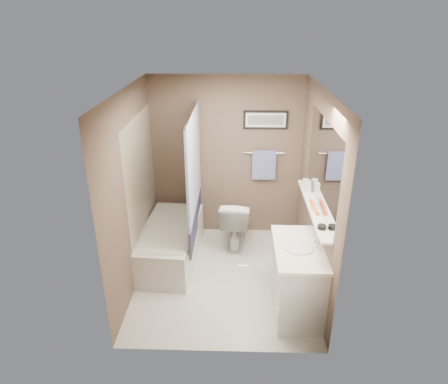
{
  "coord_description": "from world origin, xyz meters",
  "views": [
    {
      "loc": [
        0.14,
        -4.29,
        3.15
      ],
      "look_at": [
        0.0,
        0.15,
        1.15
      ],
      "focal_mm": 32.0,
      "sensor_mm": 36.0,
      "label": 1
    }
  ],
  "objects_px": {
    "vanity": "(297,280)",
    "candle_bowl_near": "(322,227)",
    "glass_jar": "(306,183)",
    "soap_bottle": "(308,185)",
    "bathtub": "(170,243)",
    "toilet": "(236,222)",
    "hair_brush_back": "(313,205)",
    "hair_brush_front": "(315,209)"
  },
  "relations": [
    {
      "from": "vanity",
      "to": "candle_bowl_near",
      "type": "xyz_separation_m",
      "value": [
        0.19,
        -0.08,
        0.73
      ]
    },
    {
      "from": "hair_brush_back",
      "to": "glass_jar",
      "type": "height_order",
      "value": "glass_jar"
    },
    {
      "from": "candle_bowl_near",
      "to": "hair_brush_back",
      "type": "height_order",
      "value": "hair_brush_back"
    },
    {
      "from": "toilet",
      "to": "hair_brush_back",
      "type": "distance_m",
      "value": 1.51
    },
    {
      "from": "candle_bowl_near",
      "to": "glass_jar",
      "type": "bearing_deg",
      "value": 90.0
    },
    {
      "from": "hair_brush_back",
      "to": "soap_bottle",
      "type": "xyz_separation_m",
      "value": [
        0.0,
        0.43,
        0.06
      ]
    },
    {
      "from": "candle_bowl_near",
      "to": "hair_brush_back",
      "type": "bearing_deg",
      "value": 90.0
    },
    {
      "from": "bathtub",
      "to": "toilet",
      "type": "height_order",
      "value": "toilet"
    },
    {
      "from": "vanity",
      "to": "soap_bottle",
      "type": "xyz_separation_m",
      "value": [
        0.19,
        0.87,
        0.8
      ]
    },
    {
      "from": "toilet",
      "to": "vanity",
      "type": "bearing_deg",
      "value": 122.49
    },
    {
      "from": "bathtub",
      "to": "hair_brush_back",
      "type": "relative_size",
      "value": 6.82
    },
    {
      "from": "vanity",
      "to": "glass_jar",
      "type": "bearing_deg",
      "value": 79.34
    },
    {
      "from": "vanity",
      "to": "glass_jar",
      "type": "relative_size",
      "value": 9.0
    },
    {
      "from": "hair_brush_front",
      "to": "glass_jar",
      "type": "relative_size",
      "value": 2.2
    },
    {
      "from": "vanity",
      "to": "glass_jar",
      "type": "height_order",
      "value": "glass_jar"
    },
    {
      "from": "toilet",
      "to": "glass_jar",
      "type": "height_order",
      "value": "glass_jar"
    },
    {
      "from": "glass_jar",
      "to": "candle_bowl_near",
      "type": "bearing_deg",
      "value": -90.0
    },
    {
      "from": "toilet",
      "to": "vanity",
      "type": "xyz_separation_m",
      "value": [
        0.7,
        -1.4,
        0.03
      ]
    },
    {
      "from": "toilet",
      "to": "hair_brush_back",
      "type": "relative_size",
      "value": 3.39
    },
    {
      "from": "toilet",
      "to": "glass_jar",
      "type": "relative_size",
      "value": 7.46
    },
    {
      "from": "toilet",
      "to": "glass_jar",
      "type": "distance_m",
      "value": 1.25
    },
    {
      "from": "bathtub",
      "to": "hair_brush_back",
      "type": "height_order",
      "value": "hair_brush_back"
    },
    {
      "from": "vanity",
      "to": "soap_bottle",
      "type": "height_order",
      "value": "soap_bottle"
    },
    {
      "from": "toilet",
      "to": "soap_bottle",
      "type": "xyz_separation_m",
      "value": [
        0.88,
        -0.53,
        0.82
      ]
    },
    {
      "from": "bathtub",
      "to": "glass_jar",
      "type": "distance_m",
      "value": 2.01
    },
    {
      "from": "hair_brush_front",
      "to": "glass_jar",
      "type": "height_order",
      "value": "glass_jar"
    },
    {
      "from": "candle_bowl_near",
      "to": "hair_brush_front",
      "type": "bearing_deg",
      "value": 90.0
    },
    {
      "from": "vanity",
      "to": "soap_bottle",
      "type": "relative_size",
      "value": 5.5
    },
    {
      "from": "bathtub",
      "to": "soap_bottle",
      "type": "distance_m",
      "value": 2.02
    },
    {
      "from": "glass_jar",
      "to": "hair_brush_back",
      "type": "bearing_deg",
      "value": -90.0
    },
    {
      "from": "glass_jar",
      "to": "toilet",
      "type": "bearing_deg",
      "value": 156.19
    },
    {
      "from": "soap_bottle",
      "to": "toilet",
      "type": "bearing_deg",
      "value": 148.8
    },
    {
      "from": "soap_bottle",
      "to": "candle_bowl_near",
      "type": "bearing_deg",
      "value": -90.0
    },
    {
      "from": "hair_brush_front",
      "to": "toilet",
      "type": "bearing_deg",
      "value": 129.1
    },
    {
      "from": "toilet",
      "to": "hair_brush_front",
      "type": "height_order",
      "value": "hair_brush_front"
    },
    {
      "from": "toilet",
      "to": "candle_bowl_near",
      "type": "height_order",
      "value": "candle_bowl_near"
    },
    {
      "from": "candle_bowl_near",
      "to": "glass_jar",
      "type": "distance_m",
      "value": 1.09
    },
    {
      "from": "vanity",
      "to": "hair_brush_back",
      "type": "xyz_separation_m",
      "value": [
        0.19,
        0.44,
        0.74
      ]
    },
    {
      "from": "hair_brush_back",
      "to": "soap_bottle",
      "type": "distance_m",
      "value": 0.44
    },
    {
      "from": "glass_jar",
      "to": "soap_bottle",
      "type": "xyz_separation_m",
      "value": [
        0.0,
        -0.14,
        0.03
      ]
    },
    {
      "from": "hair_brush_front",
      "to": "hair_brush_back",
      "type": "relative_size",
      "value": 1.0
    },
    {
      "from": "soap_bottle",
      "to": "bathtub",
      "type": "bearing_deg",
      "value": 176.29
    }
  ]
}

